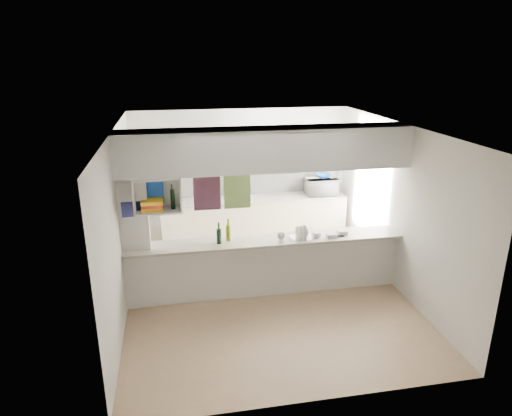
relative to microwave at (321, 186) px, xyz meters
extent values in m
plane|color=#A68060|center=(-1.55, -2.08, -1.09)|extent=(4.80, 4.80, 0.00)
plane|color=white|center=(-1.55, -2.08, 1.51)|extent=(4.80, 4.80, 0.00)
plane|color=silver|center=(-1.55, 0.32, 0.21)|extent=(4.20, 0.00, 4.20)
plane|color=silver|center=(-3.65, -2.08, 0.21)|extent=(0.00, 4.80, 4.80)
plane|color=silver|center=(0.55, -2.08, 0.21)|extent=(0.00, 4.80, 4.80)
cube|color=silver|center=(-1.55, -2.08, -0.65)|extent=(4.20, 0.15, 0.88)
cube|color=#A9A394|center=(-1.55, -2.08, -0.19)|extent=(4.20, 0.50, 0.04)
cube|color=white|center=(-1.55, -2.08, 1.21)|extent=(4.20, 0.50, 0.60)
cube|color=silver|center=(-3.45, -2.08, 0.21)|extent=(0.40, 0.18, 2.60)
cube|color=#191E4C|center=(-3.45, -2.17, 0.46)|extent=(0.30, 0.01, 0.22)
cube|color=white|center=(-3.45, -2.17, 0.23)|extent=(0.30, 0.01, 0.24)
cube|color=black|center=(-2.40, -1.86, 0.59)|extent=(0.40, 0.02, 0.62)
cube|color=#1A765C|center=(-1.95, -1.86, 0.59)|extent=(0.40, 0.02, 0.62)
cube|color=white|center=(-3.10, -2.18, 0.43)|extent=(0.65, 0.35, 0.02)
cube|color=white|center=(-3.10, -2.18, 0.90)|extent=(0.65, 0.35, 0.02)
cube|color=white|center=(-3.10, -2.01, 0.66)|extent=(0.65, 0.02, 0.50)
cube|color=white|center=(-3.41, -2.18, 0.66)|extent=(0.02, 0.35, 0.50)
cube|color=white|center=(-2.79, -2.18, 0.66)|extent=(0.02, 0.35, 0.50)
cube|color=gold|center=(-3.18, -2.18, 0.46)|extent=(0.30, 0.24, 0.05)
cube|color=#B72D18|center=(-3.18, -2.18, 0.51)|extent=(0.28, 0.22, 0.05)
cube|color=gold|center=(-3.18, -2.18, 0.56)|extent=(0.30, 0.24, 0.05)
cube|color=#0E3DA0|center=(-3.15, -2.05, 0.66)|extent=(0.26, 0.02, 0.34)
cylinder|color=black|center=(-2.90, -2.18, 0.58)|extent=(0.06, 0.06, 0.28)
cube|color=#E9E5C5|center=(-1.35, 0.02, -0.64)|extent=(3.60, 0.60, 0.90)
cube|color=#A9A394|center=(-1.35, 0.02, -0.18)|extent=(3.60, 0.63, 0.03)
cube|color=silver|center=(-1.35, 0.31, 0.13)|extent=(3.60, 0.03, 0.60)
cube|color=#E9E5C5|center=(-1.55, 0.15, 0.79)|extent=(2.62, 0.34, 0.72)
cube|color=white|center=(-0.80, 0.08, 0.39)|extent=(0.60, 0.46, 0.12)
cube|color=silver|center=(-0.80, -0.15, 0.36)|extent=(0.60, 0.02, 0.05)
imported|color=white|center=(0.00, 0.00, 0.00)|extent=(0.61, 0.42, 0.33)
imported|color=#0E3DA0|center=(0.05, 0.03, 0.20)|extent=(0.28, 0.28, 0.07)
cube|color=silver|center=(-0.97, -2.13, -0.16)|extent=(0.44, 0.36, 0.01)
cylinder|color=white|center=(-1.07, -2.15, -0.05)|extent=(0.05, 0.19, 0.19)
cylinder|color=white|center=(-1.01, -2.14, -0.05)|extent=(0.05, 0.19, 0.19)
cylinder|color=white|center=(-0.95, -2.12, -0.05)|extent=(0.05, 0.19, 0.19)
imported|color=white|center=(-1.33, -2.14, -0.10)|extent=(0.15, 0.15, 0.09)
cylinder|color=black|center=(-2.26, -2.10, -0.05)|extent=(0.07, 0.07, 0.23)
cylinder|color=black|center=(-2.26, -2.10, 0.11)|extent=(0.03, 0.03, 0.10)
cylinder|color=#85A31B|center=(-2.11, -2.02, -0.05)|extent=(0.07, 0.07, 0.24)
cylinder|color=#85A31B|center=(-2.11, -2.02, 0.13)|extent=(0.03, 0.03, 0.10)
cylinder|color=silver|center=(-0.77, -2.10, -0.13)|extent=(0.15, 0.15, 0.07)
cube|color=silver|center=(-0.56, -2.20, -0.13)|extent=(0.15, 0.11, 0.06)
cube|color=silver|center=(-0.35, -2.10, -0.13)|extent=(0.15, 0.11, 0.06)
cube|color=black|center=(-0.42, -2.17, -0.16)|extent=(0.14, 0.07, 0.01)
cylinder|color=black|center=(-1.84, 0.07, -0.10)|extent=(0.09, 0.09, 0.13)
cube|color=#4C2E1A|center=(-1.75, 0.10, -0.06)|extent=(0.12, 0.10, 0.21)
camera|label=1|loc=(-2.87, -8.31, 2.49)|focal=32.00mm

